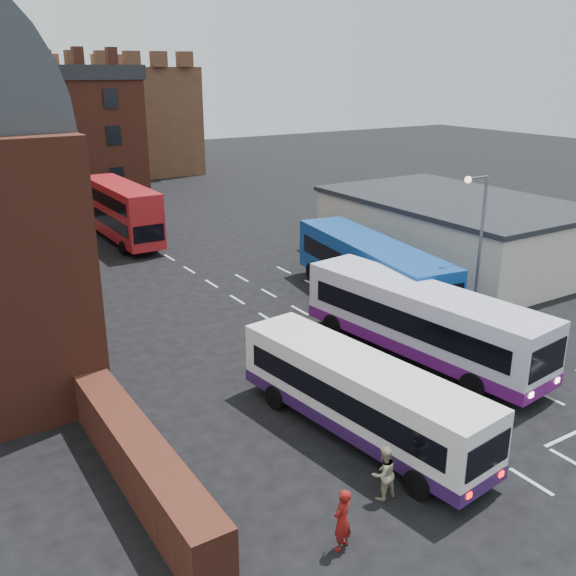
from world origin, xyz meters
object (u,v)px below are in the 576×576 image
street_lamp (478,235)px  bus_white_inbound (422,317)px  bus_white_outbound (360,392)px  bus_red_double (122,211)px  bus_blue (371,266)px  pedestrian_beige (384,473)px  pedestrian_red (342,520)px

street_lamp → bus_white_inbound: bearing=-160.9°
bus_white_outbound → street_lamp: street_lamp is taller
bus_red_double → bus_blue: bearing=110.2°
bus_white_inbound → pedestrian_beige: bus_white_inbound is taller
street_lamp → pedestrian_beige: bearing=-146.7°
bus_white_outbound → bus_red_double: bus_red_double is taller
bus_white_inbound → bus_blue: size_ratio=0.95×
bus_red_double → street_lamp: street_lamp is taller
bus_white_inbound → pedestrian_red: bus_white_inbound is taller
bus_blue → pedestrian_red: (-12.65, -14.36, -1.06)m
bus_white_outbound → street_lamp: size_ratio=1.40×
bus_white_outbound → bus_white_inbound: bus_white_inbound is taller
bus_white_inbound → pedestrian_red: size_ratio=6.58×
street_lamp → bus_red_double: bearing=111.4°
pedestrian_beige → bus_red_double: bearing=-94.8°
bus_white_inbound → pedestrian_red: 12.60m
bus_white_outbound → bus_blue: size_ratio=0.82×
bus_red_double → street_lamp: (9.52, -24.24, 2.20)m
pedestrian_red → pedestrian_beige: size_ratio=1.06×
bus_white_inbound → bus_red_double: (-4.48, 25.98, 0.35)m
bus_white_inbound → bus_white_outbound: bearing=22.8°
bus_red_double → pedestrian_beige: bearing=84.2°
bus_red_double → bus_white_inbound: bearing=99.6°
pedestrian_beige → bus_white_outbound: bearing=-115.8°
bus_white_outbound → pedestrian_red: bus_white_outbound is taller
bus_white_inbound → bus_blue: (2.69, 6.70, 0.09)m
bus_white_inbound → street_lamp: 5.91m
bus_white_outbound → bus_white_inbound: 7.05m
bus_blue → bus_white_outbound: bearing=57.7°
bus_white_outbound → pedestrian_red: (-3.85, -4.16, -0.72)m
bus_blue → pedestrian_red: 19.17m
bus_white_outbound → bus_red_double: (1.63, 29.48, 0.61)m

